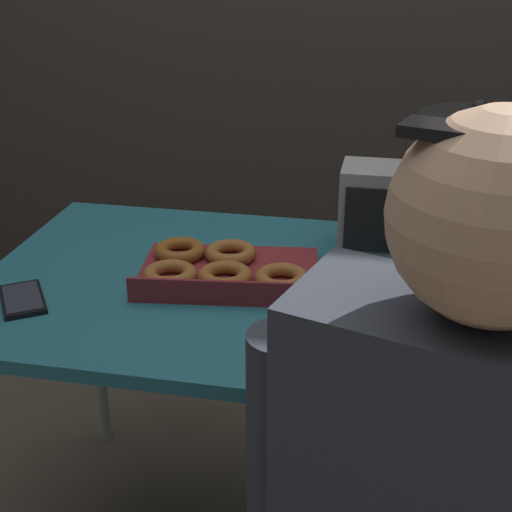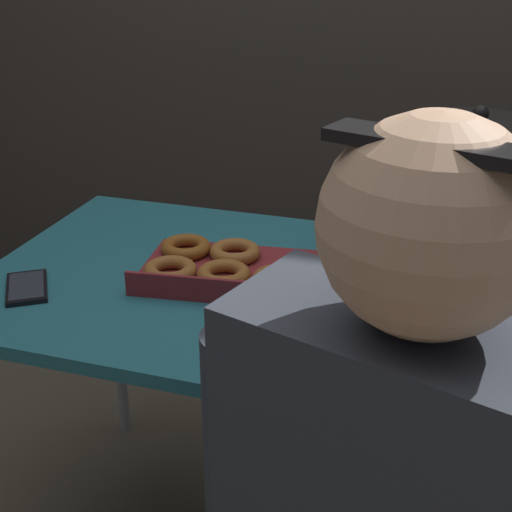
{
  "view_description": "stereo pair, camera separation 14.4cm",
  "coord_description": "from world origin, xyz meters",
  "px_view_note": "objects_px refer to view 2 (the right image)",
  "views": [
    {
      "loc": [
        0.23,
        -1.28,
        1.41
      ],
      "look_at": [
        -0.03,
        0.0,
        0.8
      ],
      "focal_mm": 50.0,
      "sensor_mm": 36.0,
      "label": 1
    },
    {
      "loc": [
        0.37,
        -1.25,
        1.41
      ],
      "look_at": [
        -0.03,
        0.0,
        0.8
      ],
      "focal_mm": 50.0,
      "sensor_mm": 36.0,
      "label": 2
    }
  ],
  "objects_px": {
    "coffee_urn": "(466,222)",
    "space_heater": "(386,215)",
    "donut_box": "(224,268)",
    "cell_phone": "(27,287)"
  },
  "relations": [
    {
      "from": "coffee_urn",
      "to": "space_heater",
      "type": "xyz_separation_m",
      "value": [
        -0.17,
        0.21,
        -0.08
      ]
    },
    {
      "from": "coffee_urn",
      "to": "space_heater",
      "type": "relative_size",
      "value": 1.98
    },
    {
      "from": "donut_box",
      "to": "space_heater",
      "type": "relative_size",
      "value": 2.0
    },
    {
      "from": "cell_phone",
      "to": "space_heater",
      "type": "distance_m",
      "value": 0.77
    },
    {
      "from": "cell_phone",
      "to": "space_heater",
      "type": "height_order",
      "value": "space_heater"
    },
    {
      "from": "donut_box",
      "to": "cell_phone",
      "type": "xyz_separation_m",
      "value": [
        -0.36,
        -0.17,
        -0.01
      ]
    },
    {
      "from": "donut_box",
      "to": "space_heater",
      "type": "xyz_separation_m",
      "value": [
        0.3,
        0.2,
        0.08
      ]
    },
    {
      "from": "space_heater",
      "to": "donut_box",
      "type": "bearing_deg",
      "value": -146.17
    },
    {
      "from": "coffee_urn",
      "to": "cell_phone",
      "type": "distance_m",
      "value": 0.86
    },
    {
      "from": "donut_box",
      "to": "cell_phone",
      "type": "distance_m",
      "value": 0.4
    }
  ]
}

